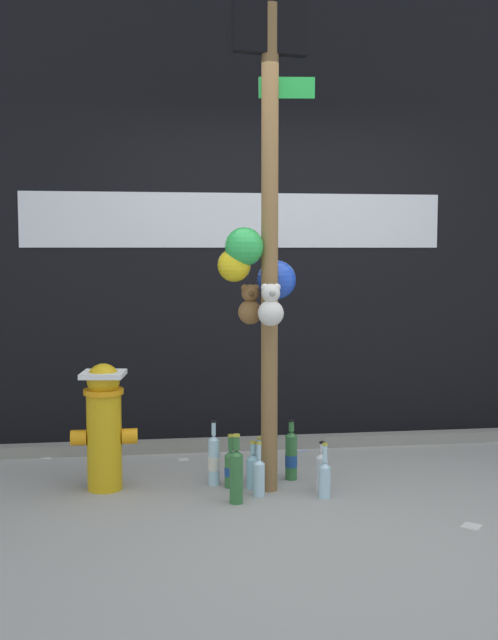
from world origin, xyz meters
The scene contains 18 objects.
ground_plane centered at (0.00, 0.00, 0.00)m, with size 14.00×14.00×0.00m, color #9E9B93.
building_wall centered at (0.00, 1.84, 1.80)m, with size 10.00×0.21×3.61m.
curb_strip centered at (0.00, 1.45, 0.04)m, with size 8.00×0.12×0.08m, color gray.
memorial_post centered at (-0.28, 0.50, 1.56)m, with size 0.56×0.50×2.91m.
fire_hydrant centered at (-1.22, 0.63, 0.40)m, with size 0.39×0.28×0.76m.
bottle_0 centered at (-0.47, 0.26, 0.17)m, with size 0.08×0.08×0.40m.
bottle_1 centered at (0.05, 0.29, 0.12)m, with size 0.07×0.07×0.32m.
bottle_2 centered at (-0.28, 0.65, 0.11)m, with size 0.07×0.07×0.28m.
bottle_3 centered at (0.06, 0.41, 0.12)m, with size 0.07×0.07×0.30m.
bottle_4 centered at (-0.47, 0.56, 0.12)m, with size 0.08×0.08×0.32m.
bottle_5 centered at (-0.07, 0.67, 0.15)m, with size 0.08×0.08×0.38m.
bottle_6 centered at (-0.56, 0.63, 0.16)m, with size 0.07×0.07×0.40m.
bottle_7 centered at (-0.34, 0.52, 0.12)m, with size 0.08×0.08×0.29m.
bottle_8 centered at (-0.32, 0.37, 0.12)m, with size 0.07×0.07×0.32m.
litter_0 centered at (-1.65, 1.43, 0.00)m, with size 0.10×0.12×0.01m, color silver.
litter_1 centered at (0.70, -0.27, 0.00)m, with size 0.09×0.09×0.01m, color silver.
litter_2 centered at (0.13, 1.33, 0.00)m, with size 0.10×0.05×0.01m, color #8C99B2.
litter_3 centered at (-0.72, 1.22, 0.00)m, with size 0.07×0.07×0.01m, color silver.
Camera 1 is at (-0.98, -4.03, 1.44)m, focal length 43.87 mm.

